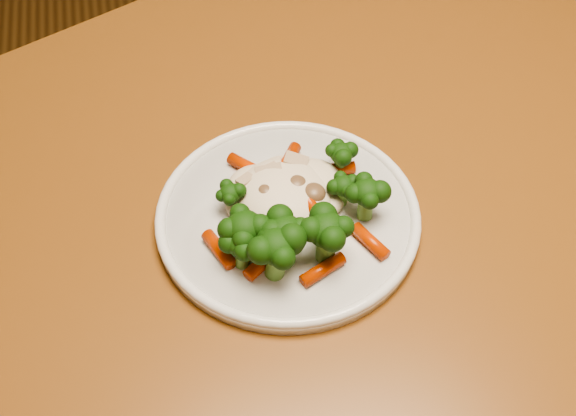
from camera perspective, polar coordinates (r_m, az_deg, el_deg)
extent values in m
plane|color=brown|center=(1.45, 0.05, -11.87)|extent=(3.00, 3.00, 0.00)
cube|color=brown|center=(0.67, -2.86, -4.44)|extent=(1.45, 1.26, 0.04)
cube|color=brown|center=(1.37, 8.11, 7.18)|extent=(0.08, 0.08, 0.71)
cylinder|color=white|center=(0.67, 0.00, -0.77)|extent=(0.24, 0.24, 0.01)
ellipsoid|color=beige|center=(0.66, -0.28, 1.65)|extent=(0.10, 0.09, 0.04)
ellipsoid|color=black|center=(0.61, -3.64, -3.41)|extent=(0.04, 0.04, 0.04)
ellipsoid|color=black|center=(0.61, -0.25, -2.75)|extent=(0.05, 0.05, 0.05)
ellipsoid|color=black|center=(0.61, 3.02, -2.54)|extent=(0.05, 0.05, 0.05)
ellipsoid|color=black|center=(0.65, 6.18, 0.57)|extent=(0.04, 0.04, 0.04)
ellipsoid|color=black|center=(0.66, 4.37, 1.25)|extent=(0.03, 0.03, 0.03)
ellipsoid|color=black|center=(0.69, 4.19, 3.80)|extent=(0.04, 0.04, 0.03)
ellipsoid|color=black|center=(0.66, -4.53, 0.70)|extent=(0.03, 0.03, 0.03)
ellipsoid|color=black|center=(0.62, -3.39, -2.33)|extent=(0.05, 0.05, 0.05)
ellipsoid|color=black|center=(0.60, -0.91, -3.86)|extent=(0.05, 0.05, 0.05)
cylinder|color=#C33704|center=(0.70, -3.09, 3.21)|extent=(0.04, 0.04, 0.01)
cylinder|color=#C33704|center=(0.70, 0.01, 3.80)|extent=(0.03, 0.04, 0.01)
cylinder|color=#C33704|center=(0.69, 3.31, 3.04)|extent=(0.05, 0.02, 0.01)
cylinder|color=#C33704|center=(0.63, -5.47, -3.27)|extent=(0.03, 0.04, 0.01)
cylinder|color=#C33704|center=(0.62, -1.85, -4.22)|extent=(0.04, 0.03, 0.01)
cylinder|color=#C33704|center=(0.62, 2.77, -4.87)|extent=(0.04, 0.03, 0.01)
cylinder|color=#C33704|center=(0.64, 6.51, -2.63)|extent=(0.03, 0.04, 0.01)
cylinder|color=#C33704|center=(0.65, 1.27, 0.98)|extent=(0.02, 0.05, 0.01)
cylinder|color=#C33704|center=(0.68, -0.53, 3.10)|extent=(0.04, 0.04, 0.01)
ellipsoid|color=brown|center=(0.66, 0.65, 1.77)|extent=(0.02, 0.02, 0.02)
ellipsoid|color=brown|center=(0.65, 2.02, 1.17)|extent=(0.02, 0.02, 0.02)
ellipsoid|color=brown|center=(0.65, -1.71, 1.24)|extent=(0.02, 0.02, 0.01)
cube|color=tan|center=(0.67, -1.49, 2.78)|extent=(0.02, 0.02, 0.01)
cube|color=tan|center=(0.68, 0.58, 3.55)|extent=(0.03, 0.02, 0.01)
cube|color=tan|center=(0.67, -3.34, 2.09)|extent=(0.02, 0.02, 0.01)
cube|color=tan|center=(0.67, -1.44, 2.55)|extent=(0.03, 0.02, 0.01)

